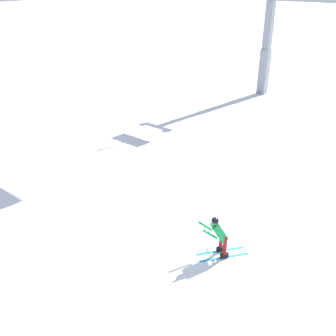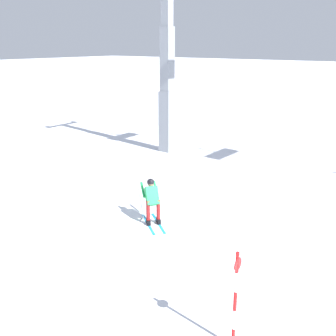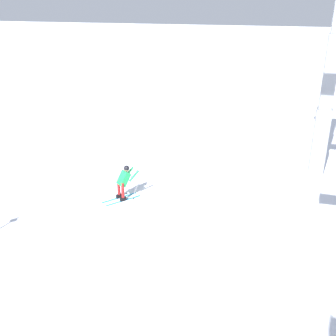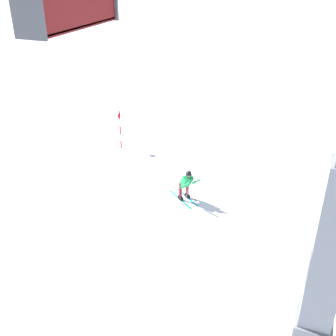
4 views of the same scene
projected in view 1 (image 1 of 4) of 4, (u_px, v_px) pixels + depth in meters
The scene contains 3 objects.
ground_plane at pixel (224, 231), 14.46m from camera, with size 260.00×260.00×0.00m, color white.
skier_carving_main at pixel (219, 233), 12.83m from camera, with size 1.70×1.48×1.67m.
lift_tower_far at pixel (268, 34), 29.15m from camera, with size 0.65×2.30×10.71m.
Camera 1 is at (-10.56, -5.91, 8.50)m, focal length 42.01 mm.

